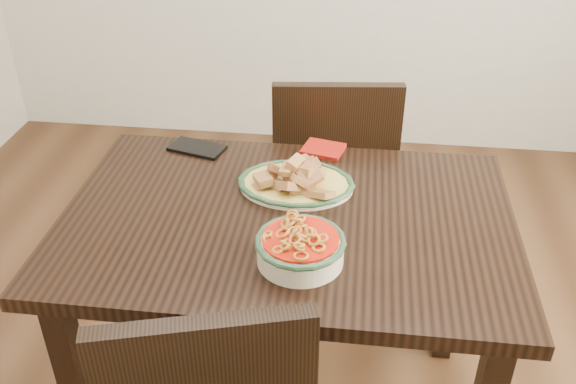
# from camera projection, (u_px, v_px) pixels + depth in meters

# --- Properties ---
(floor) EXTENTS (3.50, 3.50, 0.00)m
(floor) POSITION_uv_depth(u_px,v_px,m) (282.00, 379.00, 2.15)
(floor) COLOR #382112
(floor) RESTS_ON ground
(dining_table) EXTENTS (1.16, 0.77, 0.75)m
(dining_table) POSITION_uv_depth(u_px,v_px,m) (287.00, 248.00, 1.70)
(dining_table) COLOR black
(dining_table) RESTS_ON ground
(chair_far) EXTENTS (0.46, 0.46, 0.89)m
(chair_far) POSITION_uv_depth(u_px,v_px,m) (333.00, 174.00, 2.31)
(chair_far) COLOR black
(chair_far) RESTS_ON ground
(fish_plate) EXTENTS (0.31, 0.24, 0.11)m
(fish_plate) POSITION_uv_depth(u_px,v_px,m) (296.00, 174.00, 1.73)
(fish_plate) COLOR white
(fish_plate) RESTS_ON dining_table
(noodle_bowl) EXTENTS (0.21, 0.21, 0.08)m
(noodle_bowl) POSITION_uv_depth(u_px,v_px,m) (300.00, 246.00, 1.47)
(noodle_bowl) COLOR beige
(noodle_bowl) RESTS_ON dining_table
(smartphone) EXTENTS (0.18, 0.13, 0.01)m
(smartphone) POSITION_uv_depth(u_px,v_px,m) (197.00, 148.00, 1.94)
(smartphone) COLOR black
(smartphone) RESTS_ON dining_table
(napkin) EXTENTS (0.14, 0.12, 0.01)m
(napkin) POSITION_uv_depth(u_px,v_px,m) (323.00, 149.00, 1.93)
(napkin) COLOR #9A130B
(napkin) RESTS_ON dining_table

